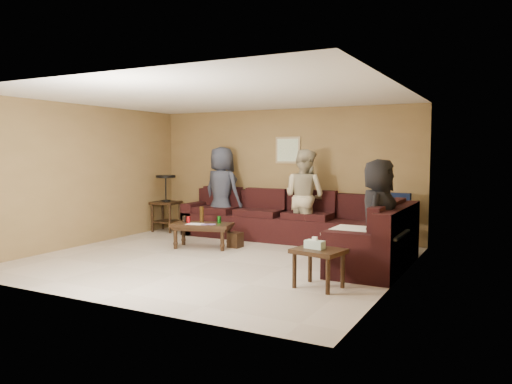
% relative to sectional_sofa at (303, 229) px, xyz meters
% --- Properties ---
extents(room, '(5.60, 5.50, 2.50)m').
position_rel_sectional_sofa_xyz_m(room, '(-0.81, -1.52, 1.34)').
color(room, beige).
rests_on(room, ground).
extents(sectional_sofa, '(4.65, 2.90, 0.97)m').
position_rel_sectional_sofa_xyz_m(sectional_sofa, '(0.00, 0.00, 0.00)').
color(sectional_sofa, black).
rests_on(sectional_sofa, ground).
extents(coffee_table, '(1.12, 0.76, 0.71)m').
position_rel_sectional_sofa_xyz_m(coffee_table, '(-1.54, -0.82, 0.04)').
color(coffee_table, black).
rests_on(coffee_table, ground).
extents(end_table_left, '(0.58, 0.58, 1.18)m').
position_rel_sectional_sofa_xyz_m(end_table_left, '(-3.25, 0.38, 0.29)').
color(end_table_left, black).
rests_on(end_table_left, ground).
extents(side_table_right, '(0.66, 0.57, 0.63)m').
position_rel_sectional_sofa_xyz_m(side_table_right, '(1.15, -2.30, 0.09)').
color(side_table_right, black).
rests_on(side_table_right, ground).
extents(waste_bin, '(0.23, 0.23, 0.26)m').
position_rel_sectional_sofa_xyz_m(waste_bin, '(-1.06, -0.51, -0.20)').
color(waste_bin, black).
rests_on(waste_bin, ground).
extents(wall_art, '(0.52, 0.04, 0.52)m').
position_rel_sectional_sofa_xyz_m(wall_art, '(-0.71, 0.96, 1.37)').
color(wall_art, tan).
rests_on(wall_art, ground).
extents(person_left, '(0.95, 0.71, 1.77)m').
position_rel_sectional_sofa_xyz_m(person_left, '(-1.97, 0.55, 0.56)').
color(person_left, '#313544').
rests_on(person_left, ground).
extents(person_middle, '(0.97, 0.84, 1.71)m').
position_rel_sectional_sofa_xyz_m(person_middle, '(-0.14, 0.42, 0.53)').
color(person_middle, '#B9AC89').
rests_on(person_middle, ground).
extents(person_right, '(0.52, 0.78, 1.57)m').
position_rel_sectional_sofa_xyz_m(person_right, '(1.62, -1.26, 0.46)').
color(person_right, black).
rests_on(person_right, ground).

